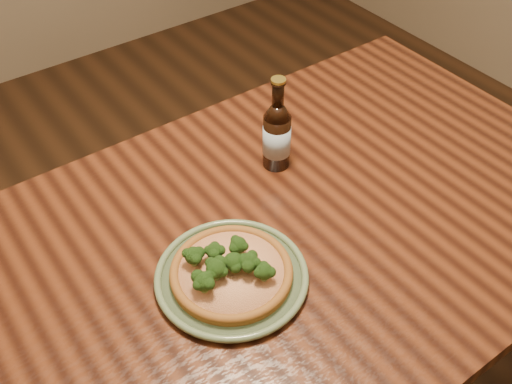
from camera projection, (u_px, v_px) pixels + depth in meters
table at (260, 269)px, 1.27m from camera, size 1.60×0.90×0.75m
plate at (232, 277)px, 1.13m from camera, size 0.29×0.29×0.02m
pizza at (230, 271)px, 1.11m from camera, size 0.23×0.23×0.06m
beer_bottle at (277, 135)px, 1.32m from camera, size 0.06×0.06×0.23m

